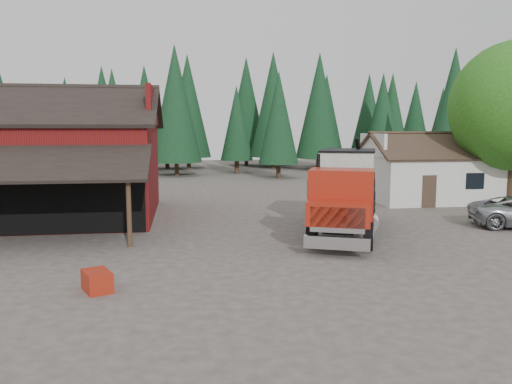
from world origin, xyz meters
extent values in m
plane|color=#4B413B|center=(0.00, 0.00, 0.00)|extent=(120.00, 120.00, 0.00)
cube|color=maroon|center=(-11.00, 10.00, 2.50)|extent=(12.00, 10.00, 5.00)
cube|color=black|center=(-11.00, 7.50, 6.00)|extent=(12.80, 5.53, 2.35)
cube|color=black|center=(-11.00, 12.50, 6.00)|extent=(12.80, 5.53, 2.35)
cube|color=maroon|center=(-5.00, 10.00, 6.00)|extent=(0.25, 7.00, 2.00)
cylinder|color=#382619|center=(-5.60, 2.10, 1.40)|extent=(0.20, 0.20, 2.80)
cube|color=black|center=(-11.00, 4.95, 2.00)|extent=(11.70, 0.08, 3.90)
cube|color=silver|center=(13.00, 13.00, 1.50)|extent=(8.00, 6.00, 3.00)
cube|color=#38281E|center=(13.00, 11.50, 3.75)|extent=(8.60, 3.42, 1.80)
cube|color=#38281E|center=(13.00, 14.50, 3.75)|extent=(8.60, 3.42, 1.80)
cube|color=silver|center=(9.00, 13.00, 3.75)|extent=(0.20, 4.20, 1.50)
cube|color=silver|center=(17.00, 13.00, 3.75)|extent=(0.20, 4.20, 1.50)
cube|color=#38281E|center=(11.50, 9.98, 1.00)|extent=(0.90, 0.06, 2.00)
cube|color=black|center=(14.50, 9.98, 1.60)|extent=(1.20, 0.06, 1.00)
cylinder|color=#382619|center=(17.00, 10.00, 1.60)|extent=(0.60, 0.60, 3.20)
sphere|color=#216016|center=(15.80, 10.80, 5.00)|extent=(4.40, 4.40, 4.40)
cylinder|color=#382619|center=(6.00, 30.00, 0.80)|extent=(0.44, 0.44, 1.60)
cone|color=black|center=(6.00, 30.00, 5.90)|extent=(3.96, 3.96, 9.00)
cylinder|color=#382619|center=(22.00, 26.00, 0.80)|extent=(0.44, 0.44, 1.60)
cone|color=black|center=(22.00, 26.00, 6.90)|extent=(4.84, 4.84, 11.00)
cylinder|color=#382619|center=(-4.00, 34.00, 0.80)|extent=(0.44, 0.44, 1.60)
cone|color=black|center=(-4.00, 34.00, 7.40)|extent=(5.28, 5.28, 12.00)
cylinder|color=black|center=(1.76, 1.01, 0.59)|extent=(0.79, 1.23, 1.17)
cylinder|color=black|center=(3.84, 0.17, 0.59)|extent=(0.79, 1.23, 1.17)
cylinder|color=black|center=(3.68, 5.75, 0.59)|extent=(0.79, 1.23, 1.17)
cylinder|color=black|center=(5.76, 4.91, 0.59)|extent=(0.79, 1.23, 1.17)
cylinder|color=black|center=(4.24, 7.14, 0.59)|extent=(0.79, 1.23, 1.17)
cylinder|color=black|center=(6.32, 6.30, 0.59)|extent=(0.79, 1.23, 1.17)
cube|color=black|center=(4.08, 3.75, 1.01)|extent=(4.52, 8.93, 0.43)
cube|color=silver|center=(2.18, -0.94, 0.59)|extent=(2.34, 1.10, 0.48)
cube|color=silver|center=(2.22, -0.84, 1.44)|extent=(1.92, 0.86, 0.96)
cube|color=maroon|center=(2.46, -0.25, 1.60)|extent=(2.74, 2.18, 0.91)
cube|color=maroon|center=(2.98, 1.04, 2.18)|extent=(3.05, 2.64, 1.97)
cube|color=black|center=(2.66, 0.25, 2.50)|extent=(2.11, 0.92, 0.96)
cylinder|color=black|center=(2.35, 2.33, 2.77)|extent=(0.19, 0.19, 1.92)
cube|color=black|center=(3.38, 2.03, 2.13)|extent=(2.47, 1.10, 1.70)
cube|color=black|center=(4.64, 5.14, 1.30)|extent=(4.84, 6.75, 0.17)
cube|color=silver|center=(4.64, 5.14, 2.88)|extent=(3.59, 4.18, 1.70)
cone|color=silver|center=(4.64, 5.14, 1.81)|extent=(3.05, 3.05, 0.75)
cube|color=black|center=(4.64, 5.14, 3.75)|extent=(3.73, 4.32, 0.09)
cylinder|color=black|center=(5.79, 6.28, 2.77)|extent=(1.57, 2.00, 3.25)
cube|color=maroon|center=(5.01, 7.75, 1.60)|extent=(0.91, 1.03, 0.48)
cylinder|color=silver|center=(4.38, 1.22, 0.91)|extent=(0.95, 1.21, 0.60)
cube|color=maroon|center=(-6.00, -3.48, 0.30)|extent=(1.08, 1.29, 0.60)
camera|label=1|loc=(-3.44, -18.38, 4.77)|focal=35.00mm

